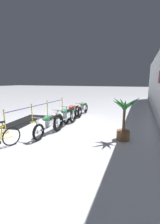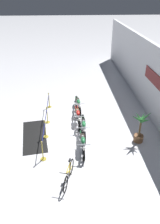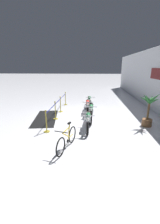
# 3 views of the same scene
# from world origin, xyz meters

# --- Properties ---
(ground_plane) EXTENTS (120.00, 120.00, 0.00)m
(ground_plane) POSITION_xyz_m (0.00, 0.00, 0.00)
(ground_plane) COLOR silver
(motorcycle_green_0) EXTENTS (2.20, 0.62, 0.92)m
(motorcycle_green_0) POSITION_xyz_m (-2.03, 0.60, 0.45)
(motorcycle_green_0) COLOR black
(motorcycle_green_0) RESTS_ON ground
(motorcycle_red_1) EXTENTS (2.40, 0.62, 0.95)m
(motorcycle_red_1) POSITION_xyz_m (-0.57, 0.50, 0.47)
(motorcycle_red_1) COLOR black
(motorcycle_red_1) RESTS_ON ground
(motorcycle_green_2) EXTENTS (2.32, 0.62, 0.98)m
(motorcycle_green_2) POSITION_xyz_m (0.68, 0.74, 0.48)
(motorcycle_green_2) COLOR black
(motorcycle_green_2) RESTS_ON ground
(motorcycle_green_3) EXTENTS (2.09, 0.62, 0.91)m
(motorcycle_green_3) POSITION_xyz_m (1.98, 0.60, 0.46)
(motorcycle_green_3) COLOR black
(motorcycle_green_3) RESTS_ON ground
(bicycle) EXTENTS (1.64, 0.60, 0.94)m
(bicycle) POSITION_xyz_m (3.90, -0.12, 0.36)
(bicycle) COLOR black
(bicycle) RESTS_ON ground
(potted_palm_left_of_row) EXTENTS (0.94, 1.06, 1.74)m
(potted_palm_left_of_row) POSITION_xyz_m (1.43, 3.56, 0.84)
(potted_palm_left_of_row) COLOR brown
(potted_palm_left_of_row) RESTS_ON ground
(stanchion_far_left) EXTENTS (5.30, 0.28, 1.05)m
(stanchion_far_left) POSITION_xyz_m (-1.20, -1.30, 0.66)
(stanchion_far_left) COLOR gold
(stanchion_far_left) RESTS_ON ground
(stanchion_mid_left) EXTENTS (0.28, 0.28, 1.05)m
(stanchion_mid_left) POSITION_xyz_m (-0.74, -1.30, 0.36)
(stanchion_mid_left) COLOR gold
(stanchion_mid_left) RESTS_ON ground
(stanchion_mid_right) EXTENTS (0.28, 0.28, 1.05)m
(stanchion_mid_right) POSITION_xyz_m (0.73, -1.30, 0.36)
(stanchion_mid_right) COLOR gold
(stanchion_mid_right) RESTS_ON ground
(stanchion_far_right) EXTENTS (0.28, 0.28, 1.05)m
(stanchion_far_right) POSITION_xyz_m (2.51, -1.30, 0.36)
(stanchion_far_right) COLOR gold
(stanchion_far_right) RESTS_ON ground
(floor_banner) EXTENTS (3.25, 1.67, 0.01)m
(floor_banner) POSITION_xyz_m (0.60, -1.93, 0.00)
(floor_banner) COLOR black
(floor_banner) RESTS_ON ground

